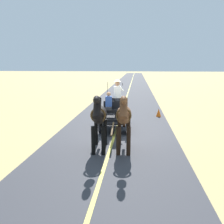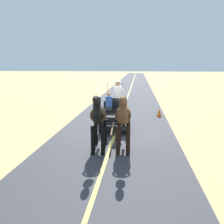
% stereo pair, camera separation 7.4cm
% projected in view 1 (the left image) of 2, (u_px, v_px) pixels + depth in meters
% --- Properties ---
extents(ground_plane, '(200.00, 200.00, 0.00)m').
position_uv_depth(ground_plane, '(116.00, 131.00, 11.51)').
color(ground_plane, tan).
extents(road_surface, '(5.52, 160.00, 0.01)m').
position_uv_depth(road_surface, '(116.00, 131.00, 11.51)').
color(road_surface, '#38383D').
rests_on(road_surface, ground).
extents(road_centre_stripe, '(0.12, 160.00, 0.00)m').
position_uv_depth(road_centre_stripe, '(116.00, 131.00, 11.51)').
color(road_centre_stripe, '#DBCC4C').
rests_on(road_centre_stripe, road_surface).
extents(horse_drawn_carriage, '(1.54, 4.52, 2.50)m').
position_uv_depth(horse_drawn_carriage, '(114.00, 113.00, 11.73)').
color(horse_drawn_carriage, black).
rests_on(horse_drawn_carriage, ground).
extents(horse_near_side, '(0.62, 2.13, 2.21)m').
position_uv_depth(horse_near_side, '(124.00, 116.00, 8.64)').
color(horse_near_side, brown).
rests_on(horse_near_side, ground).
extents(horse_off_side, '(0.68, 2.14, 2.21)m').
position_uv_depth(horse_off_side, '(99.00, 116.00, 8.68)').
color(horse_off_side, black).
rests_on(horse_off_side, ground).
extents(traffic_cone, '(0.32, 0.32, 0.50)m').
position_uv_depth(traffic_cone, '(159.00, 113.00, 14.68)').
color(traffic_cone, orange).
rests_on(traffic_cone, ground).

